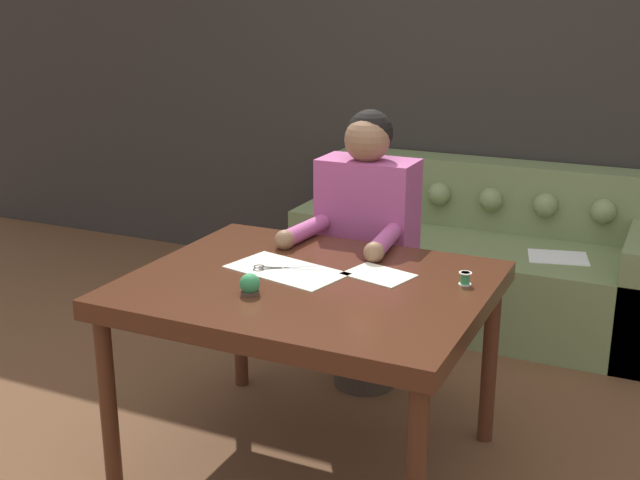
% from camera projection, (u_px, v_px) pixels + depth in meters
% --- Properties ---
extents(ground_plane, '(16.00, 16.00, 0.00)m').
position_uv_depth(ground_plane, '(332.00, 460.00, 3.05)').
color(ground_plane, brown).
extents(wall_back, '(8.00, 0.06, 2.60)m').
position_uv_depth(wall_back, '(486.00, 68.00, 4.47)').
color(wall_back, '#2D2823').
rests_on(wall_back, ground_plane).
extents(dining_table, '(1.24, 1.02, 0.74)m').
position_uv_depth(dining_table, '(309.00, 299.00, 2.84)').
color(dining_table, '#472314').
rests_on(dining_table, ground_plane).
extents(couch, '(1.86, 0.85, 0.81)m').
position_uv_depth(couch, '(481.00, 264.00, 4.34)').
color(couch, olive).
rests_on(couch, ground_plane).
extents(person, '(0.46, 0.59, 1.24)m').
position_uv_depth(person, '(366.00, 253.00, 3.46)').
color(person, '#33281E').
rests_on(person, ground_plane).
extents(pattern_paper_main, '(0.47, 0.32, 0.00)m').
position_uv_depth(pattern_paper_main, '(286.00, 270.00, 2.91)').
color(pattern_paper_main, beige).
rests_on(pattern_paper_main, dining_table).
extents(pattern_paper_offcut, '(0.27, 0.22, 0.00)m').
position_uv_depth(pattern_paper_offcut, '(379.00, 275.00, 2.86)').
color(pattern_paper_offcut, beige).
rests_on(pattern_paper_offcut, dining_table).
extents(scissors, '(0.24, 0.16, 0.01)m').
position_uv_depth(scissors, '(275.00, 268.00, 2.93)').
color(scissors, silver).
rests_on(scissors, dining_table).
extents(thread_spool, '(0.04, 0.04, 0.05)m').
position_uv_depth(thread_spool, '(465.00, 278.00, 2.76)').
color(thread_spool, '#338C4C').
rests_on(thread_spool, dining_table).
extents(pin_cushion, '(0.07, 0.07, 0.07)m').
position_uv_depth(pin_cushion, '(250.00, 285.00, 2.68)').
color(pin_cushion, '#4C3828').
rests_on(pin_cushion, dining_table).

